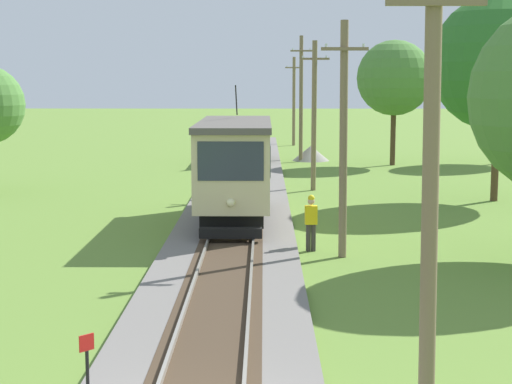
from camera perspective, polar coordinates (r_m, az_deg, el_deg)
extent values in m
cube|color=beige|center=(29.88, -1.47, 2.06)|extent=(2.50, 8.00, 2.60)
cube|color=#56514C|center=(29.77, -1.48, 4.76)|extent=(2.60, 8.32, 0.22)
cube|color=black|center=(30.09, -1.46, -0.94)|extent=(2.10, 7.04, 0.44)
cube|color=#2D3842|center=(25.84, -1.79, 2.16)|extent=(2.10, 0.03, 1.25)
cube|color=#2D3842|center=(29.83, 0.95, 2.75)|extent=(0.02, 6.72, 1.04)
sphere|color=#F4EAB2|center=(25.97, -1.78, -0.74)|extent=(0.28, 0.28, 0.28)
cylinder|color=black|center=(31.33, -1.38, 6.40)|extent=(0.05, 1.67, 1.19)
cube|color=black|center=(25.99, -1.78, -2.86)|extent=(2.00, 0.36, 0.32)
cylinder|color=black|center=(27.88, -1.62, -1.66)|extent=(1.54, 0.80, 0.80)
cylinder|color=black|center=(32.30, -1.32, -0.32)|extent=(1.54, 0.80, 0.80)
cube|color=#384C33|center=(51.89, -0.62, 4.02)|extent=(2.40, 5.20, 1.70)
cube|color=black|center=(51.98, -0.62, 2.83)|extent=(2.02, 4.78, 0.38)
cylinder|color=black|center=(50.43, -0.65, 2.67)|extent=(1.54, 0.76, 0.76)
cylinder|color=black|center=(53.53, -0.58, 2.99)|extent=(1.54, 0.76, 0.76)
cylinder|color=#7A664C|center=(11.97, 12.05, -0.57)|extent=(0.24, 0.60, 7.32)
cube|color=#7A664C|center=(11.88, 12.45, 12.81)|extent=(1.40, 0.10, 0.10)
cylinder|color=#7A664C|center=(24.62, 6.12, 3.63)|extent=(0.24, 0.59, 7.08)
cube|color=#7A664C|center=(24.56, 6.21, 9.90)|extent=(1.40, 0.10, 0.10)
cylinder|color=silver|center=(24.52, 4.92, 10.15)|extent=(0.08, 0.08, 0.10)
cylinder|color=silver|center=(24.63, 7.51, 10.11)|extent=(0.08, 0.08, 0.10)
cylinder|color=#7A664C|center=(38.97, 4.07, 5.28)|extent=(0.24, 0.49, 7.11)
cube|color=#7A664C|center=(38.93, 4.11, 9.25)|extent=(1.40, 0.10, 0.10)
cylinder|color=silver|center=(38.90, 3.29, 9.41)|extent=(0.08, 0.08, 0.10)
cylinder|color=silver|center=(38.97, 4.93, 9.39)|extent=(0.08, 0.08, 0.10)
cylinder|color=#7A664C|center=(52.57, 3.16, 6.49)|extent=(0.24, 0.54, 8.01)
cube|color=#7A664C|center=(52.57, 3.19, 9.81)|extent=(1.40, 0.10, 0.10)
cylinder|color=silver|center=(52.55, 2.58, 9.92)|extent=(0.08, 0.08, 0.10)
cylinder|color=silver|center=(52.60, 3.80, 9.91)|extent=(0.08, 0.08, 0.10)
cylinder|color=#7A664C|center=(65.05, 2.66, 6.33)|extent=(0.24, 0.28, 6.97)
cube|color=#7A664C|center=(65.03, 2.67, 8.66)|extent=(1.40, 0.10, 0.10)
cylinder|color=silver|center=(65.01, 2.18, 8.76)|extent=(0.08, 0.08, 0.10)
cylinder|color=silver|center=(65.05, 3.16, 8.75)|extent=(0.08, 0.08, 0.10)
cylinder|color=black|center=(14.26, -11.67, -12.50)|extent=(0.06, 0.06, 0.90)
cube|color=red|center=(14.06, -11.74, -10.25)|extent=(0.21, 0.21, 0.28)
cone|color=gray|center=(53.36, 3.84, 2.71)|extent=(2.40, 2.40, 0.96)
cylinder|color=#38332D|center=(25.61, 3.67, -3.20)|extent=(0.15, 0.15, 0.86)
cylinder|color=#38332D|center=(25.63, 4.03, -3.19)|extent=(0.15, 0.15, 0.86)
cube|color=yellow|center=(25.49, 3.86, -1.61)|extent=(0.39, 0.26, 0.58)
sphere|color=tan|center=(25.42, 3.87, -0.65)|extent=(0.22, 0.22, 0.22)
sphere|color=yellow|center=(25.40, 3.88, -0.43)|extent=(0.21, 0.21, 0.21)
cylinder|color=#4C3823|center=(37.22, 16.36, 2.30)|extent=(0.32, 0.32, 3.80)
sphere|color=#2D6B28|center=(37.06, 16.61, 8.65)|extent=(5.92, 5.92, 5.92)
cylinder|color=#4C3823|center=(51.10, 9.53, 3.89)|extent=(0.32, 0.32, 3.63)
sphere|color=#4C7F38|center=(50.98, 9.63, 7.86)|extent=(4.60, 4.60, 4.60)
cylinder|color=#4C3823|center=(54.36, 17.42, 4.00)|extent=(0.32, 0.32, 3.88)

